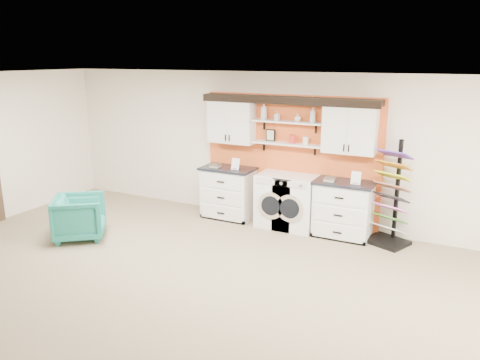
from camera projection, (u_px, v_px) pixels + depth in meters
The scene contains 22 objects.
floor at pixel (169, 321), 5.60m from camera, with size 10.00×10.00×0.00m, color gray.
ceiling at pixel (158, 82), 4.88m from camera, with size 10.00×10.00×0.00m, color white.
wall_back at pixel (291, 149), 8.69m from camera, with size 10.00×10.00×0.00m, color #F1E3D0.
accent_panel at pixel (290, 160), 8.71m from camera, with size 3.40×0.07×2.40m, color orange.
upper_cabinet_left at pixel (232, 121), 8.88m from camera, with size 0.90×0.35×0.84m.
upper_cabinet_right at pixel (350, 129), 7.90m from camera, with size 0.90×0.35×0.84m.
shelf_lower at pixel (287, 144), 8.49m from camera, with size 1.32×0.28×0.03m, color white.
shelf_upper at pixel (288, 122), 8.38m from camera, with size 1.32×0.28×0.03m, color white.
crown_molding at pixel (288, 99), 8.29m from camera, with size 3.30×0.41×0.13m.
picture_frame at pixel (270, 135), 8.65m from camera, with size 0.18×0.02×0.22m.
canister_red at pixel (292, 139), 8.42m from camera, with size 0.11×0.11×0.16m, color red.
canister_cream at pixel (306, 141), 8.31m from camera, with size 0.10×0.10×0.14m, color silver.
base_cabinet_left at pixel (228, 193), 9.10m from camera, with size 1.02×0.66×1.00m.
base_cabinet_right at pixel (343, 209), 8.12m from camera, with size 1.02×0.66×1.00m.
washer at pixel (278, 200), 8.65m from camera, with size 0.71×0.71×0.99m.
dryer at pixel (296, 202), 8.49m from camera, with size 0.71×0.71×0.99m.
sample_rack at pixel (390, 212), 7.80m from camera, with size 0.80×0.74×1.76m.
armchair at pixel (80, 217), 8.07m from camera, with size 0.81×0.83×0.76m, color #1A7B6C.
soap_bottle_a at pixel (264, 111), 8.55m from camera, with size 0.12×0.12×0.31m, color silver.
soap_bottle_b at pixel (277, 116), 8.45m from camera, with size 0.07×0.08×0.17m, color silver.
soap_bottle_c at pixel (298, 117), 8.28m from camera, with size 0.11×0.11×0.15m, color silver.
soap_bottle_d at pixel (313, 115), 8.14m from camera, with size 0.10×0.10×0.27m, color silver.
Camera 1 is at (3.00, -4.06, 3.06)m, focal length 35.00 mm.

